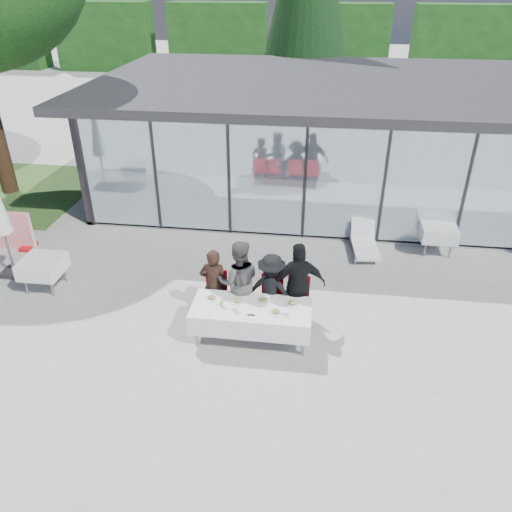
{
  "coord_description": "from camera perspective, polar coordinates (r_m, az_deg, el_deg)",
  "views": [
    {
      "loc": [
        1.38,
        -7.84,
        6.24
      ],
      "look_at": [
        0.16,
        1.2,
        0.98
      ],
      "focal_mm": 35.0,
      "sensor_mm": 36.0,
      "label": 1
    }
  ],
  "objects": [
    {
      "name": "plate_extra",
      "position": [
        9.23,
        2.3,
        -6.38
      ],
      "size": [
        0.26,
        0.26,
        0.07
      ],
      "color": "silver",
      "rests_on": "dining_table"
    },
    {
      "name": "lounger",
      "position": [
        12.93,
        12.28,
        1.66
      ],
      "size": [
        0.72,
        1.38,
        0.72
      ],
      "color": "white",
      "rests_on": "ground"
    },
    {
      "name": "drinking_glasses",
      "position": [
        9.18,
        0.62,
        -6.41
      ],
      "size": [
        1.01,
        0.07,
        0.1
      ],
      "color": "silver",
      "rests_on": "dining_table"
    },
    {
      "name": "dining_table",
      "position": [
        9.51,
        -0.52,
        -6.87
      ],
      "size": [
        2.26,
        0.96,
        0.75
      ],
      "color": "white",
      "rests_on": "ground"
    },
    {
      "name": "grass_patch",
      "position": [
        18.11,
        -26.21,
        6.68
      ],
      "size": [
        5.0,
        5.0,
        0.02
      ],
      "primitive_type": "cube",
      "color": "#385926",
      "rests_on": "ground"
    },
    {
      "name": "treeline",
      "position": [
        36.23,
        2.48,
        23.52
      ],
      "size": [
        62.5,
        2.0,
        4.4
      ],
      "color": "#133912",
      "rests_on": "ground"
    },
    {
      "name": "diner_chair_c",
      "position": [
        10.09,
        1.81,
        -4.48
      ],
      "size": [
        0.44,
        0.44,
        0.97
      ],
      "color": "red",
      "rests_on": "ground"
    },
    {
      "name": "plate_c",
      "position": [
        9.53,
        0.89,
        -5.03
      ],
      "size": [
        0.26,
        0.26,
        0.07
      ],
      "color": "silver",
      "rests_on": "dining_table"
    },
    {
      "name": "ground",
      "position": [
        10.11,
        -1.84,
        -8.16
      ],
      "size": [
        90.0,
        90.0,
        0.0
      ],
      "primitive_type": "plane",
      "color": "#A19E99",
      "rests_on": "ground"
    },
    {
      "name": "pavilion",
      "position": [
        16.53,
        9.94,
        15.18
      ],
      "size": [
        14.8,
        8.8,
        3.44
      ],
      "color": "gray",
      "rests_on": "ground"
    },
    {
      "name": "plate_d",
      "position": [
        9.47,
        4.22,
        -5.38
      ],
      "size": [
        0.26,
        0.26,
        0.07
      ],
      "color": "silver",
      "rests_on": "dining_table"
    },
    {
      "name": "plate_b",
      "position": [
        9.51,
        -2.16,
        -5.14
      ],
      "size": [
        0.26,
        0.26,
        0.07
      ],
      "color": "silver",
      "rests_on": "dining_table"
    },
    {
      "name": "diner_chair_d",
      "position": [
        10.06,
        4.85,
        -4.69
      ],
      "size": [
        0.44,
        0.44,
        0.97
      ],
      "color": "red",
      "rests_on": "ground"
    },
    {
      "name": "spare_table_left",
      "position": [
        11.96,
        -23.2,
        -1.1
      ],
      "size": [
        0.86,
        0.86,
        0.74
      ],
      "color": "white",
      "rests_on": "ground"
    },
    {
      "name": "spare_chair_b",
      "position": [
        13.56,
        18.73,
        3.4
      ],
      "size": [
        0.44,
        0.44,
        0.97
      ],
      "color": "red",
      "rests_on": "ground"
    },
    {
      "name": "diner_chair_b",
      "position": [
        10.16,
        -1.82,
        -4.2
      ],
      "size": [
        0.44,
        0.44,
        0.97
      ],
      "color": "red",
      "rests_on": "ground"
    },
    {
      "name": "diner_b",
      "position": [
        9.86,
        -1.97,
        -2.93
      ],
      "size": [
        0.99,
        0.99,
        1.78
      ],
      "primitive_type": "imported",
      "rotation": [
        0.0,
        0.0,
        3.3
      ],
      "color": "#535353",
      "rests_on": "ground"
    },
    {
      "name": "plate_a",
      "position": [
        9.63,
        -5.09,
        -4.77
      ],
      "size": [
        0.26,
        0.26,
        0.07
      ],
      "color": "silver",
      "rests_on": "dining_table"
    },
    {
      "name": "folded_eyeglasses",
      "position": [
        9.17,
        -0.56,
        -6.76
      ],
      "size": [
        0.14,
        0.03,
        0.01
      ],
      "primitive_type": "cube",
      "color": "black",
      "rests_on": "dining_table"
    },
    {
      "name": "spare_table_right",
      "position": [
        13.26,
        20.1,
        2.62
      ],
      "size": [
        0.86,
        0.86,
        0.74
      ],
      "color": "white",
      "rests_on": "ground"
    },
    {
      "name": "diner_chair_a",
      "position": [
        10.24,
        -4.61,
        -3.98
      ],
      "size": [
        0.44,
        0.44,
        0.97
      ],
      "color": "red",
      "rests_on": "ground"
    },
    {
      "name": "diner_c",
      "position": [
        9.86,
        1.75,
        -3.83
      ],
      "size": [
        1.18,
        1.18,
        1.52
      ],
      "primitive_type": "imported",
      "rotation": [
        0.0,
        0.0,
        2.91
      ],
      "color": "black",
      "rests_on": "ground"
    },
    {
      "name": "diner_a",
      "position": [
        10.01,
        -4.81,
        -3.24
      ],
      "size": [
        0.59,
        0.59,
        1.56
      ],
      "primitive_type": "imported",
      "rotation": [
        0.0,
        0.0,
        3.18
      ],
      "color": "black",
      "rests_on": "ground"
    },
    {
      "name": "diner_d",
      "position": [
        9.75,
        4.89,
        -3.34
      ],
      "size": [
        1.28,
        1.28,
        1.81
      ],
      "primitive_type": "imported",
      "rotation": [
        0.0,
        0.0,
        3.38
      ],
      "color": "black",
      "rests_on": "ground"
    },
    {
      "name": "juice_bottle",
      "position": [
        9.38,
        -3.92,
        -5.47
      ],
      "size": [
        0.06,
        0.06,
        0.13
      ],
      "primitive_type": "cylinder",
      "color": "#92BC4E",
      "rests_on": "dining_table"
    }
  ]
}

